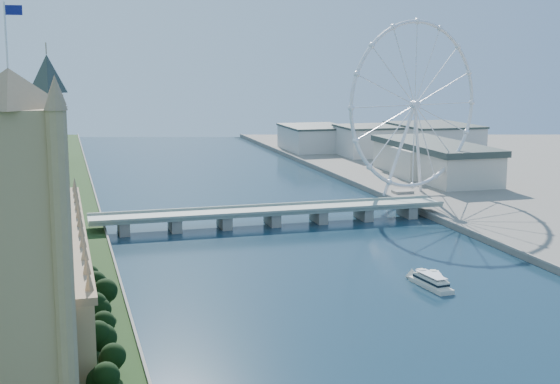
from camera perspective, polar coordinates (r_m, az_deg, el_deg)
name	(u,v)px	position (r m, az deg, el deg)	size (l,w,h in m)	color
tree_row	(107,370)	(243.94, -12.53, -12.62)	(8.81, 216.81, 21.49)	black
victoria_tower	(18,242)	(212.19, -18.61, -3.51)	(28.16, 28.16, 112.00)	tan
parliament_range	(54,263)	(332.17, -16.20, -5.04)	(24.00, 200.00, 70.00)	tan
big_ben	(50,124)	(431.01, -16.48, 4.79)	(20.02, 20.02, 110.00)	tan
westminster_bridge	(272,214)	(477.68, -0.57, -1.61)	(220.00, 22.00, 9.50)	gray
london_eye	(415,106)	(563.12, 9.83, 6.24)	(113.60, 39.12, 124.30)	silver
county_hall	(433,180)	(661.53, 11.16, 0.84)	(54.00, 144.00, 35.00)	beige
city_skyline	(239,148)	(734.89, -2.98, 3.23)	(505.00, 280.00, 32.00)	beige
tour_boat_near	(431,287)	(357.11, 10.97, -6.86)	(7.50, 29.37, 6.48)	beige
tour_boat_far	(436,286)	(359.60, 11.35, -6.76)	(6.49, 25.62, 5.62)	silver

